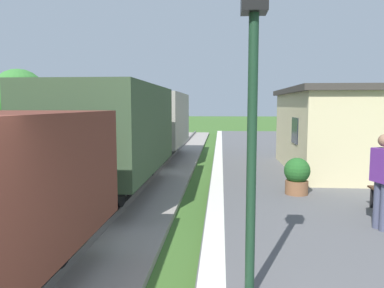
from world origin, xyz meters
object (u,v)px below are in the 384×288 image
at_px(freight_train, 116,136).
at_px(tree_field_left, 19,96).
at_px(lamp_post_near, 253,74).
at_px(station_hut, 337,129).
at_px(person_waiting, 383,178).
at_px(potted_planter, 297,175).

xyz_separation_m(freight_train, tree_field_left, (-7.83, 8.98, 1.34)).
height_order(lamp_post_near, tree_field_left, tree_field_left).
distance_m(station_hut, tree_field_left, 15.97).
bearing_deg(person_waiting, lamp_post_near, 25.23).
bearing_deg(lamp_post_near, tree_field_left, 126.69).
height_order(freight_train, station_hut, station_hut).
bearing_deg(freight_train, lamp_post_near, -61.13).
bearing_deg(lamp_post_near, station_hut, 67.52).
relative_size(person_waiting, tree_field_left, 0.39).
distance_m(station_hut, lamp_post_near, 9.36).
xyz_separation_m(lamp_post_near, tree_field_left, (-11.07, 14.86, 0.14)).
xyz_separation_m(freight_train, lamp_post_near, (3.25, -5.89, 1.20)).
bearing_deg(freight_train, person_waiting, -30.47).
relative_size(freight_train, lamp_post_near, 5.24).
distance_m(station_hut, person_waiting, 6.19).
bearing_deg(freight_train, station_hut, 21.63).
relative_size(person_waiting, lamp_post_near, 0.46).
distance_m(person_waiting, lamp_post_near, 3.89).
xyz_separation_m(station_hut, potted_planter, (-2.00, -3.51, -0.93)).
bearing_deg(lamp_post_near, freight_train, 118.87).
bearing_deg(station_hut, tree_field_left, 156.76).
relative_size(freight_train, tree_field_left, 4.43).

